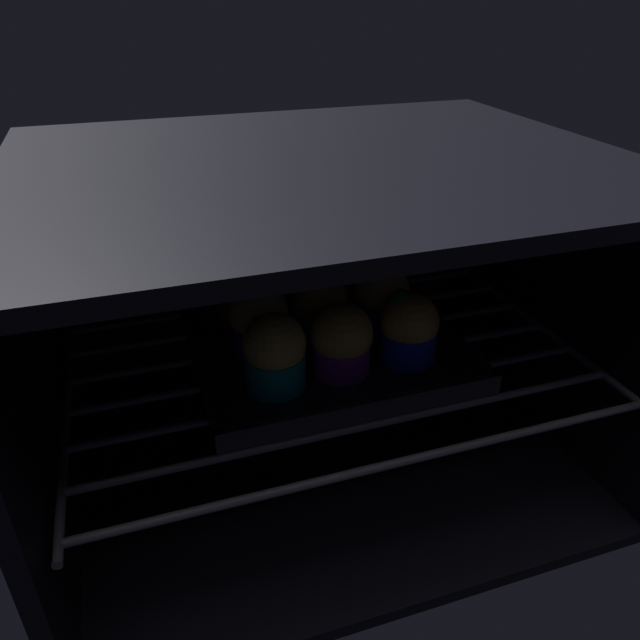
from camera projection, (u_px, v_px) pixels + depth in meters
oven_cavity at (310, 308)px, 69.53cm from camera, size 59.00×47.00×37.00cm
oven_rack at (322, 352)px, 67.70cm from camera, size 54.80×42.00×0.80cm
baking_tray at (320, 341)px, 67.69cm from camera, size 28.40×28.40×2.20cm
muffin_row0_col0 at (275, 353)px, 57.57cm from camera, size 6.11×6.11×7.86cm
muffin_row0_col1 at (339, 341)px, 60.03cm from camera, size 6.34×6.34×7.49cm
muffin_row0_col2 at (409, 328)px, 62.17cm from camera, size 6.13×6.13×7.83cm
muffin_row1_col0 at (259, 320)px, 63.43cm from camera, size 6.35×6.35×7.73cm
muffin_row1_col1 at (317, 306)px, 65.78cm from camera, size 6.22×6.22×7.82cm
muffin_row1_col2 at (381, 298)px, 67.42cm from camera, size 6.20×6.20×7.92cm
muffin_row2_col0 at (241, 290)px, 69.31cm from camera, size 6.15×6.15×7.70cm
muffin_row2_col1 at (300, 282)px, 71.38cm from camera, size 6.38×6.38×7.66cm
muffin_row2_col2 at (355, 272)px, 73.64cm from camera, size 5.89×5.89×7.84cm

